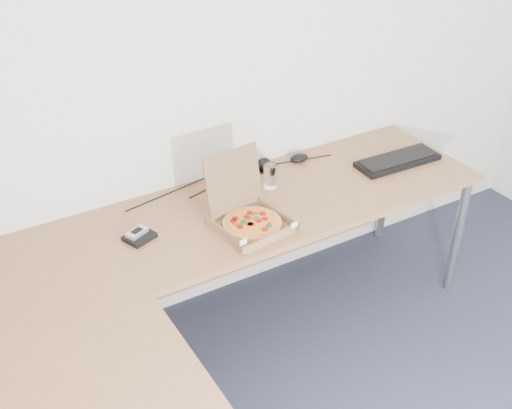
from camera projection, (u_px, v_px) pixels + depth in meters
desk at (214, 292)px, 2.58m from camera, size 2.50×2.20×0.73m
pizza_box at (250, 219)px, 2.90m from camera, size 0.29×0.34×0.30m
drinking_glass at (271, 176)px, 3.18m from camera, size 0.07×0.07×0.12m
keyboard at (398, 161)px, 3.41m from camera, size 0.46×0.18×0.03m
mouse at (299, 158)px, 3.42m from camera, size 0.11×0.08×0.04m
wallet at (140, 237)px, 2.83m from camera, size 0.15×0.14×0.02m
phone at (137, 232)px, 2.82m from camera, size 0.11×0.09×0.02m
dome_speaker at (265, 164)px, 3.33m from camera, size 0.09×0.09×0.07m
cable_bundle at (227, 179)px, 3.27m from camera, size 0.55×0.11×0.01m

